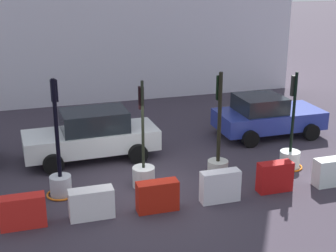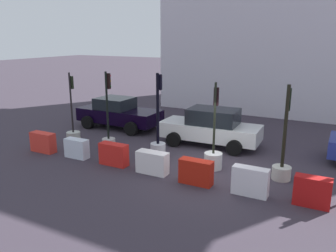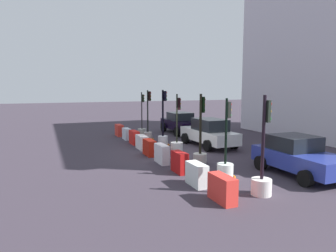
# 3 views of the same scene
# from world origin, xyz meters

# --- Properties ---
(ground_plane) EXTENTS (120.00, 120.00, 0.00)m
(ground_plane) POSITION_xyz_m (0.00, 0.00, 0.00)
(ground_plane) COLOR #372F3A
(traffic_light_0) EXTENTS (0.87, 0.87, 3.22)m
(traffic_light_0) POSITION_xyz_m (-7.00, 0.48, 0.45)
(traffic_light_0) COLOR #B2B4AA
(traffic_light_0) RESTS_ON ground_plane
(traffic_light_1) EXTENTS (0.84, 0.84, 3.39)m
(traffic_light_1) POSITION_xyz_m (-4.74, 0.22, 0.57)
(traffic_light_1) COLOR #B5AAA8
(traffic_light_1) RESTS_ON ground_plane
(traffic_light_2) EXTENTS (0.85, 0.85, 3.42)m
(traffic_light_2) POSITION_xyz_m (-2.43, 0.43, 0.62)
(traffic_light_2) COLOR silver
(traffic_light_2) RESTS_ON ground_plane
(traffic_light_3) EXTENTS (0.67, 0.67, 3.22)m
(traffic_light_3) POSITION_xyz_m (-0.02, 0.31, 0.53)
(traffic_light_3) COLOR silver
(traffic_light_3) RESTS_ON ground_plane
(traffic_light_4) EXTENTS (0.64, 0.64, 3.28)m
(traffic_light_4) POSITION_xyz_m (2.42, 0.46, 0.65)
(traffic_light_4) COLOR #BBB7AD
(traffic_light_4) RESTS_ON ground_plane
(construction_barrier_0) EXTENTS (1.14, 0.42, 0.84)m
(construction_barrier_0) POSITION_xyz_m (-7.10, -1.24, 0.42)
(construction_barrier_0) COLOR red
(construction_barrier_0) RESTS_ON ground_plane
(construction_barrier_1) EXTENTS (1.00, 0.40, 0.78)m
(construction_barrier_1) POSITION_xyz_m (-5.33, -1.14, 0.39)
(construction_barrier_1) COLOR silver
(construction_barrier_1) RESTS_ON ground_plane
(construction_barrier_2) EXTENTS (1.14, 0.41, 0.85)m
(construction_barrier_2) POSITION_xyz_m (-3.51, -1.11, 0.42)
(construction_barrier_2) COLOR red
(construction_barrier_2) RESTS_ON ground_plane
(construction_barrier_3) EXTENTS (1.16, 0.45, 0.80)m
(construction_barrier_3) POSITION_xyz_m (-1.79, -1.14, 0.40)
(construction_barrier_3) COLOR white
(construction_barrier_3) RESTS_ON ground_plane
(construction_barrier_4) EXTENTS (1.12, 0.41, 0.84)m
(construction_barrier_4) POSITION_xyz_m (-0.04, -1.26, 0.42)
(construction_barrier_4) COLOR #B31C0F
(construction_barrier_4) RESTS_ON ground_plane
(construction_barrier_5) EXTENTS (1.11, 0.37, 0.90)m
(construction_barrier_5) POSITION_xyz_m (1.77, -1.25, 0.45)
(construction_barrier_5) COLOR silver
(construction_barrier_5) RESTS_ON ground_plane
(construction_barrier_6) EXTENTS (1.02, 0.39, 0.89)m
(construction_barrier_6) POSITION_xyz_m (3.54, -1.12, 0.44)
(construction_barrier_6) COLOR #AE1212
(construction_barrier_6) RESTS_ON ground_plane
(car_white_van) EXTENTS (4.49, 2.15, 1.69)m
(car_white_van) POSITION_xyz_m (-1.12, 2.93, 0.84)
(car_white_van) COLOR silver
(car_white_van) RESTS_ON ground_plane
(car_black_sedan) EXTENTS (4.50, 2.23, 1.62)m
(car_black_sedan) POSITION_xyz_m (-6.60, 3.55, 0.80)
(car_black_sedan) COLOR black
(car_black_sedan) RESTS_ON ground_plane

